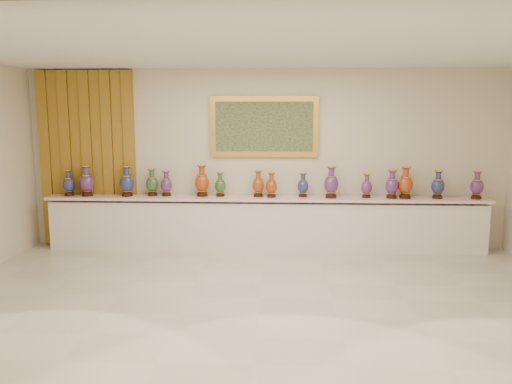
{
  "coord_description": "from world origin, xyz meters",
  "views": [
    {
      "loc": [
        0.22,
        -5.89,
        2.25
      ],
      "look_at": [
        -0.13,
        1.7,
        1.07
      ],
      "focal_mm": 35.0,
      "sensor_mm": 36.0,
      "label": 1
    }
  ],
  "objects_px": {
    "vase_0": "(69,184)",
    "vase_2": "(127,183)",
    "vase_1": "(87,182)",
    "counter": "(265,224)"
  },
  "relations": [
    {
      "from": "counter",
      "to": "vase_0",
      "type": "distance_m",
      "value": 3.36
    },
    {
      "from": "vase_1",
      "to": "vase_2",
      "type": "height_order",
      "value": "vase_1"
    },
    {
      "from": "vase_0",
      "to": "vase_1",
      "type": "distance_m",
      "value": 0.31
    },
    {
      "from": "vase_0",
      "to": "vase_2",
      "type": "height_order",
      "value": "vase_2"
    },
    {
      "from": "vase_0",
      "to": "vase_2",
      "type": "bearing_deg",
      "value": -0.11
    },
    {
      "from": "vase_2",
      "to": "counter",
      "type": "bearing_deg",
      "value": 1.32
    },
    {
      "from": "vase_2",
      "to": "vase_0",
      "type": "bearing_deg",
      "value": 179.89
    },
    {
      "from": "vase_0",
      "to": "vase_2",
      "type": "relative_size",
      "value": 0.86
    },
    {
      "from": "counter",
      "to": "vase_2",
      "type": "height_order",
      "value": "vase_2"
    },
    {
      "from": "vase_1",
      "to": "counter",
      "type": "bearing_deg",
      "value": 1.08
    }
  ]
}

